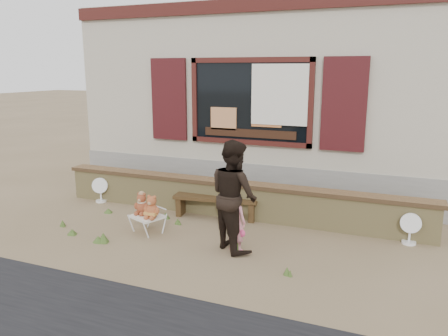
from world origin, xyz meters
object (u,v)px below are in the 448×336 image
at_px(bench, 216,202).
at_px(child, 236,222).
at_px(teddy_bear_right, 152,206).
at_px(teddy_bear_left, 142,203).
at_px(folding_chair, 147,217).
at_px(adult, 234,195).

height_order(bench, child, child).
distance_m(bench, teddy_bear_right, 1.35).
distance_m(bench, teddy_bear_left, 1.40).
relative_size(folding_chair, teddy_bear_right, 1.56).
relative_size(bench, child, 1.79).
distance_m(folding_chair, teddy_bear_left, 0.26).
bearing_deg(child, teddy_bear_right, 5.56).
bearing_deg(teddy_bear_left, bench, 72.28).
height_order(bench, adult, adult).
height_order(teddy_bear_left, teddy_bear_right, teddy_bear_right).
xyz_separation_m(teddy_bear_left, adult, (1.69, -0.11, 0.35)).
distance_m(bench, folding_chair, 1.35).
height_order(teddy_bear_right, adult, adult).
height_order(child, adult, adult).
bearing_deg(folding_chair, teddy_bear_left, -180.00).
xyz_separation_m(folding_chair, teddy_bear_left, (-0.13, 0.05, 0.22)).
relative_size(bench, adult, 0.95).
distance_m(teddy_bear_right, adult, 1.47).
bearing_deg(teddy_bear_left, adult, 18.22).
bearing_deg(bench, child, -63.39).
height_order(bench, teddy_bear_left, teddy_bear_left).
relative_size(folding_chair, child, 0.68).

